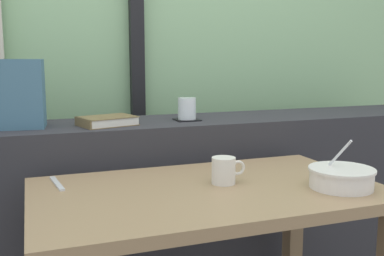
% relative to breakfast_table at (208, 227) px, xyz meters
% --- Properties ---
extents(outdoor_backdrop, '(4.80, 0.08, 2.80)m').
position_rel_breakfast_table_xyz_m(outdoor_backdrop, '(0.09, 1.14, 0.80)').
color(outdoor_backdrop, '#8EBC89').
rests_on(outdoor_backdrop, ground).
extents(window_divider_post, '(0.07, 0.05, 2.60)m').
position_rel_breakfast_table_xyz_m(window_divider_post, '(0.03, 1.07, 0.70)').
color(window_divider_post, black).
rests_on(window_divider_post, ground).
extents(dark_console_ledge, '(2.80, 0.40, 0.86)m').
position_rel_breakfast_table_xyz_m(dark_console_ledge, '(0.09, 0.58, -0.17)').
color(dark_console_ledge, '#2D2D33').
rests_on(dark_console_ledge, ground).
extents(breakfast_table, '(1.07, 0.62, 0.73)m').
position_rel_breakfast_table_xyz_m(breakfast_table, '(0.00, 0.00, 0.00)').
color(breakfast_table, '#826849').
rests_on(breakfast_table, ground).
extents(coaster_square, '(0.10, 0.10, 0.00)m').
position_rel_breakfast_table_xyz_m(coaster_square, '(0.13, 0.55, 0.26)').
color(coaster_square, black).
rests_on(coaster_square, dark_console_ledge).
extents(juice_glass, '(0.08, 0.08, 0.09)m').
position_rel_breakfast_table_xyz_m(juice_glass, '(0.13, 0.55, 0.31)').
color(juice_glass, white).
rests_on(juice_glass, coaster_square).
extents(closed_book, '(0.24, 0.20, 0.04)m').
position_rel_breakfast_table_xyz_m(closed_book, '(-0.22, 0.53, 0.28)').
color(closed_book, brown).
rests_on(closed_book, dark_console_ledge).
extents(soup_bowl, '(0.20, 0.20, 0.15)m').
position_rel_breakfast_table_xyz_m(soup_bowl, '(0.38, -0.14, 0.16)').
color(soup_bowl, silver).
rests_on(soup_bowl, breakfast_table).
extents(fork_utensil, '(0.04, 0.17, 0.01)m').
position_rel_breakfast_table_xyz_m(fork_utensil, '(-0.44, 0.20, 0.13)').
color(fork_utensil, silver).
rests_on(fork_utensil, breakfast_table).
extents(ceramic_mug, '(0.11, 0.08, 0.08)m').
position_rel_breakfast_table_xyz_m(ceramic_mug, '(0.06, 0.03, 0.17)').
color(ceramic_mug, silver).
rests_on(ceramic_mug, breakfast_table).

